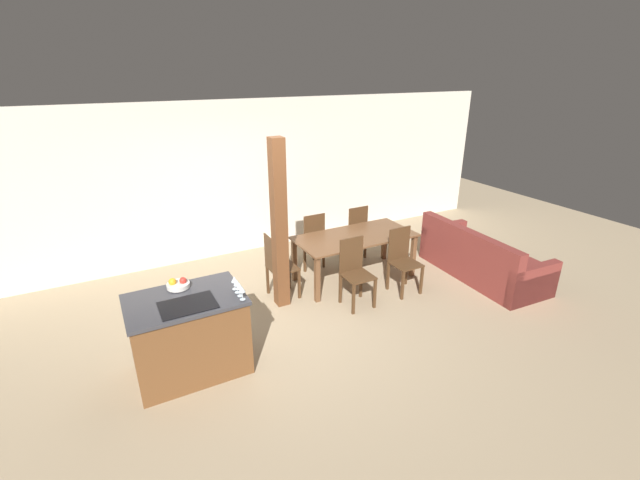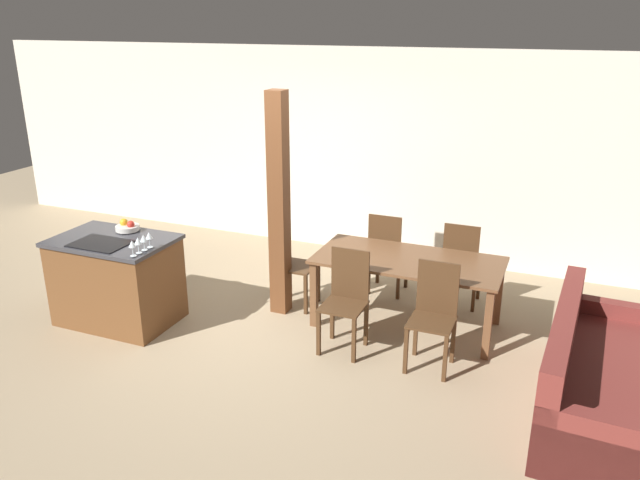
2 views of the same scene
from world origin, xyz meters
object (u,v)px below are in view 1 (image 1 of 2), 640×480
Objects in this scene: wine_glass_near at (242,290)px; dining_chair_near_left at (355,271)px; wine_glass_far at (237,283)px; wine_glass_end at (234,280)px; dining_chair_near_right at (403,259)px; dining_chair_head_end at (278,266)px; dining_chair_far_right at (354,231)px; fruit_bowl at (178,284)px; couch at (481,260)px; dining_chair_far_left at (311,239)px; kitchen_island at (189,335)px; wine_glass_middle at (239,286)px; dining_table at (355,241)px; timber_post at (279,226)px.

wine_glass_near is 0.16× the size of dining_chair_near_left.
wine_glass_end is at bearing 90.00° from wine_glass_far.
dining_chair_near_right is 1.87m from dining_chair_head_end.
dining_chair_far_right is 1.00× the size of dining_chair_head_end.
couch is at bearing -1.29° from fruit_bowl.
wine_glass_far is 2.83m from dining_chair_near_right.
dining_chair_far_left is at bearing -52.99° from dining_chair_head_end.
wine_glass_far reaches higher than kitchen_island.
kitchen_island is 4.90× the size of fruit_bowl.
wine_glass_far is at bearing -163.60° from dining_chair_near_left.
dining_chair_head_end reaches higher than kitchen_island.
dining_chair_near_left is (1.87, 0.64, -0.53)m from wine_glass_middle.
dining_chair_far_left is at bearing 122.13° from dining_table.
wine_glass_far is (0.00, 0.08, 0.00)m from wine_glass_middle.
wine_glass_end is 3.31m from dining_chair_far_right.
couch is at bearing 6.69° from wine_glass_near.
timber_post is (0.94, 0.95, 0.14)m from wine_glass_end.
dining_chair_far_left is (2.41, 1.48, -0.45)m from fruit_bowl.
timber_post reaches higher than dining_chair_near_right.
dining_chair_head_end is 0.41× the size of timber_post.
dining_chair_near_left is 2.30m from couch.
fruit_bowl is 1.58× the size of wine_glass_middle.
wine_glass_near is 0.16× the size of dining_chair_far_right.
wine_glass_far is 0.16× the size of dining_chair_near_left.
wine_glass_near is 0.16× the size of dining_chair_far_left.
dining_chair_far_left is at bearing 35.85° from kitchen_island.
wine_glass_far reaches higher than dining_chair_head_end.
wine_glass_near is at bearing -90.00° from wine_glass_middle.
kitchen_island is at bearing 147.80° from wine_glass_near.
wine_glass_near reaches higher than dining_chair_far_right.
wine_glass_far is 0.16× the size of dining_chair_far_right.
dining_chair_near_left and dining_chair_far_right have the same top height.
kitchen_island is at bearing 35.85° from dining_chair_far_left.
wine_glass_middle is 4.24m from couch.
dining_chair_near_right is (2.72, 0.55, -0.53)m from wine_glass_far.
dining_chair_far_left is at bearing 47.91° from wine_glass_near.
timber_post is (1.47, 0.87, 0.73)m from kitchen_island.
fruit_bowl is at bearing 132.31° from wine_glass_near.
dining_table is 0.81m from dining_chair_far_right.
timber_post is (0.94, 1.03, 0.14)m from wine_glass_far.
dining_table is at bearing 31.31° from wine_glass_near.
wine_glass_far is 2.72m from dining_chair_far_left.
fruit_bowl is 0.64m from wine_glass_end.
wine_glass_near is 0.17m from wine_glass_far.
dining_chair_near_left is 1.00× the size of dining_chair_far_left.
couch is (1.43, -1.58, -0.23)m from dining_chair_far_right.
wine_glass_far is at bearing -132.36° from timber_post.
dining_chair_head_end is at bearing 158.84° from dining_chair_near_right.
wine_glass_end is 0.16× the size of dining_chair_near_right.
dining_table is at bearing 57.87° from dining_chair_far_right.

